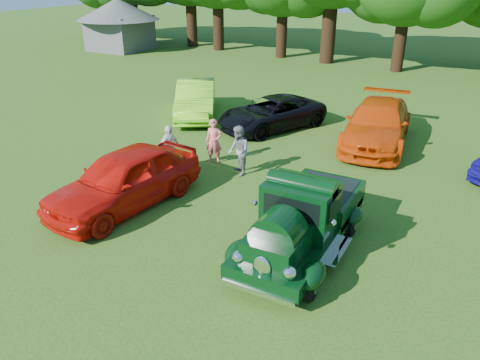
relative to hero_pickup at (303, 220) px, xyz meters
The scene contains 10 objects.
ground 1.95m from the hero_pickup, 155.07° to the right, with size 120.00×120.00×0.00m, color #284E12.
hero_pickup is the anchor object (origin of this frame).
red_convertible 5.27m from the hero_pickup, behind, with size 1.94×4.82×1.64m, color #BF1008.
back_car_lime 11.50m from the hero_pickup, 136.13° to the left, with size 1.65×4.74×1.56m, color #70D81C.
back_car_black 9.22m from the hero_pickup, 119.55° to the left, with size 2.17×4.72×1.31m, color black.
back_car_orange 8.25m from the hero_pickup, 91.69° to the left, with size 2.23×5.48×1.59m, color #CC3D07.
spectator_pink 5.97m from the hero_pickup, 142.03° to the left, with size 0.57×0.37×1.56m, color #F36564.
spectator_grey 4.72m from the hero_pickup, 137.49° to the left, with size 0.80×0.62×1.65m, color gray.
spectator_white 6.08m from the hero_pickup, 157.40° to the left, with size 0.93×0.39×1.59m, color white.
gazebo 31.15m from the hero_pickup, 139.37° to the left, with size 6.40×6.40×3.90m.
Camera 1 is at (4.90, -8.39, 6.31)m, focal length 35.00 mm.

